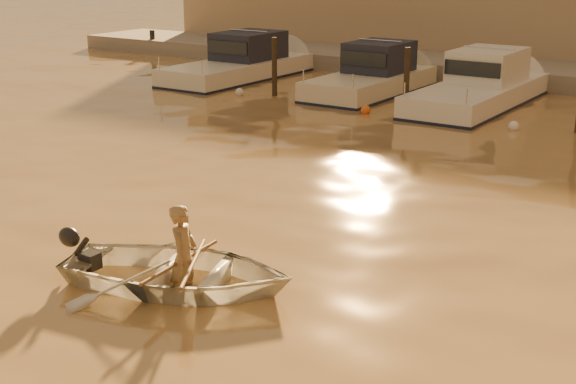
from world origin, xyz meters
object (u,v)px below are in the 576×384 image
Objects in this scene: person at (184,256)px; moored_boat_0 at (238,63)px; dinghy at (178,271)px; moored_boat_1 at (371,76)px; moored_boat_2 at (479,86)px.

moored_boat_0 is (-11.43, 16.36, 0.12)m from person.
dinghy is 17.30m from moored_boat_1.
moored_boat_0 and moored_boat_1 have the same top height.
person is 0.21× the size of moored_boat_0.
moored_boat_0 is at bearing 180.00° from moored_boat_1.
dinghy is 0.28m from person.
dinghy is 0.45× the size of moored_boat_2.
dinghy is 2.22× the size of person.
person is 19.96m from moored_boat_0.
moored_boat_1 reaches higher than dinghy.
dinghy is 16.47m from moored_boat_2.
moored_boat_0 is 1.14× the size of moored_boat_1.
moored_boat_2 is (9.78, 0.00, 0.00)m from moored_boat_0.
moored_boat_1 is (-5.51, 16.39, 0.37)m from dinghy.
person is 17.29m from moored_boat_1.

